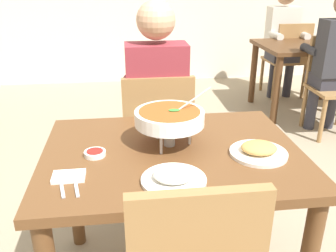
{
  "coord_description": "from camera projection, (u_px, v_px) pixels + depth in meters",
  "views": [
    {
      "loc": [
        -0.19,
        -1.38,
        1.45
      ],
      "look_at": [
        0.0,
        0.15,
        0.79
      ],
      "focal_mm": 38.9,
      "sensor_mm": 36.0,
      "label": 1
    }
  ],
  "objects": [
    {
      "name": "fork_utensil",
      "position": [
        61.0,
        185.0,
        1.3
      ],
      "size": [
        0.05,
        0.17,
        0.01
      ],
      "primitive_type": "cube",
      "rotation": [
        0.0,
        0.0,
        0.22
      ],
      "color": "silver",
      "rests_on": "dining_table_main"
    },
    {
      "name": "dining_table_far",
      "position": [
        306.0,
        57.0,
        3.88
      ],
      "size": [
        1.0,
        0.8,
        0.74
      ],
      "color": "#51331C",
      "rests_on": "ground_plane"
    },
    {
      "name": "chair_diner_main",
      "position": [
        157.0,
        133.0,
        2.29
      ],
      "size": [
        0.44,
        0.44,
        0.9
      ],
      "color": "olive",
      "rests_on": "ground_plane"
    },
    {
      "name": "curry_bowl",
      "position": [
        169.0,
        118.0,
        1.56
      ],
      "size": [
        0.33,
        0.3,
        0.26
      ],
      "color": "silver",
      "rests_on": "dining_table_main"
    },
    {
      "name": "appetizer_plate",
      "position": [
        259.0,
        150.0,
        1.51
      ],
      "size": [
        0.24,
        0.24,
        0.06
      ],
      "color": "white",
      "rests_on": "dining_table_main"
    },
    {
      "name": "spoon_utensil",
      "position": [
        76.0,
        184.0,
        1.31
      ],
      "size": [
        0.04,
        0.17,
        0.01
      ],
      "primitive_type": "cube",
      "rotation": [
        0.0,
        0.0,
        0.19
      ],
      "color": "silver",
      "rests_on": "dining_table_main"
    },
    {
      "name": "dining_table_main",
      "position": [
        172.0,
        175.0,
        1.61
      ],
      "size": [
        1.1,
        0.83,
        0.74
      ],
      "color": "brown",
      "rests_on": "ground_plane"
    },
    {
      "name": "chair_bg_middle",
      "position": [
        288.0,
        56.0,
        4.38
      ],
      "size": [
        0.45,
        0.45,
        0.9
      ],
      "color": "olive",
      "rests_on": "ground_plane"
    },
    {
      "name": "chair_bg_left",
      "position": [
        332.0,
        79.0,
        3.42
      ],
      "size": [
        0.45,
        0.45,
        0.9
      ],
      "color": "olive",
      "rests_on": "ground_plane"
    },
    {
      "name": "patron_bg_middle",
      "position": [
        283.0,
        35.0,
        4.35
      ],
      "size": [
        0.4,
        0.45,
        1.31
      ],
      "color": "#2D2D38",
      "rests_on": "ground_plane"
    },
    {
      "name": "rice_plate",
      "position": [
        174.0,
        177.0,
        1.32
      ],
      "size": [
        0.24,
        0.24,
        0.06
      ],
      "color": "white",
      "rests_on": "dining_table_main"
    },
    {
      "name": "napkin_folded",
      "position": [
        69.0,
        176.0,
        1.35
      ],
      "size": [
        0.12,
        0.08,
        0.02
      ],
      "primitive_type": "cube",
      "rotation": [
        0.0,
        0.0,
        0.01
      ],
      "color": "white",
      "rests_on": "dining_table_main"
    },
    {
      "name": "diner_main",
      "position": [
        156.0,
        96.0,
        2.23
      ],
      "size": [
        0.4,
        0.45,
        1.31
      ],
      "color": "#2D2D38",
      "rests_on": "ground_plane"
    },
    {
      "name": "patron_bg_left",
      "position": [
        335.0,
        56.0,
        3.29
      ],
      "size": [
        0.4,
        0.45,
        1.31
      ],
      "color": "#2D2D38",
      "rests_on": "ground_plane"
    },
    {
      "name": "sauce_dish",
      "position": [
        95.0,
        153.0,
        1.51
      ],
      "size": [
        0.09,
        0.09,
        0.02
      ],
      "color": "white",
      "rests_on": "dining_table_main"
    }
  ]
}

